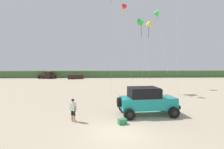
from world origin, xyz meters
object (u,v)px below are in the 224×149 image
kite_pink_ribbon (142,21)px  distant_sedan (75,77)px  kite_black_sled (124,8)px  kite_green_box (157,14)px  kite_red_delta (150,25)px  person_watching (73,109)px  jeep (147,100)px  cooler_box (122,122)px  distant_pickup (47,75)px

kite_pink_ribbon → distant_sedan: bearing=120.6°
kite_black_sled → kite_green_box: bearing=32.9°
kite_red_delta → kite_pink_ribbon: bearing=108.8°
person_watching → kite_pink_ribbon: (7.69, 12.18, 9.29)m
jeep → cooler_box: 3.16m
kite_black_sled → distant_sedan: bearing=116.4°
person_watching → kite_black_sled: (5.11, 13.07, 11.45)m
kite_pink_ribbon → cooler_box: bearing=-108.2°
kite_black_sled → kite_green_box: 7.45m
person_watching → distant_pickup: (-14.02, 36.67, 0.00)m
cooler_box → kite_pink_ribbon: 16.86m
jeep → kite_green_box: bearing=70.1°
distant_pickup → distant_sedan: size_ratio=1.16×
person_watching → kite_pink_ribbon: size_ratio=0.15×
person_watching → kite_green_box: bearing=56.4°
distant_pickup → kite_red_delta: kite_red_delta is taller
kite_red_delta → kite_pink_ribbon: size_ratio=0.90×
kite_black_sled → kite_green_box: (6.26, 4.04, 0.29)m
kite_green_box → kite_pink_ribbon: kite_green_box is taller
distant_pickup → distant_sedan: bearing=-11.4°
cooler_box → kite_pink_ribbon: bearing=54.0°
kite_green_box → kite_pink_ribbon: size_ratio=1.23×
jeep → kite_black_sled: 16.21m
cooler_box → kite_green_box: size_ratio=0.04×
jeep → person_watching: size_ratio=2.97×
person_watching → kite_red_delta: size_ratio=0.17×
distant_pickup → kite_black_sled: 32.46m
person_watching → cooler_box: size_ratio=2.98×
person_watching → distant_sedan: size_ratio=0.40×
kite_black_sled → kite_pink_ribbon: (2.59, -0.89, -2.16)m
person_watching → cooler_box: 3.61m
kite_black_sled → kite_red_delta: 5.18m
distant_pickup → kite_green_box: kite_green_box is taller
kite_red_delta → distant_pickup: bearing=130.4°
kite_black_sled → kite_green_box: size_ratio=0.96×
jeep → kite_pink_ribbon: (2.04, 10.83, 9.03)m
person_watching → kite_green_box: 23.66m
distant_pickup → kite_black_sled: bearing=-51.0°
jeep → distant_pickup: jeep is taller
distant_sedan → kite_pink_ribbon: kite_pink_ribbon is taller
jeep → cooler_box: bearing=-137.1°
jeep → kite_red_delta: kite_red_delta is taller
distant_sedan → kite_black_sled: bearing=-77.5°
distant_pickup → kite_black_sled: kite_black_sled is taller
jeep → kite_pink_ribbon: bearing=79.3°
person_watching → kite_red_delta: bearing=51.4°
distant_sedan → kite_pink_ribbon: 28.22m
kite_black_sled → kite_pink_ribbon: size_ratio=1.17×
distant_pickup → kite_pink_ribbon: (21.71, -24.49, 9.29)m
cooler_box → distant_pickup: bearing=97.2°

